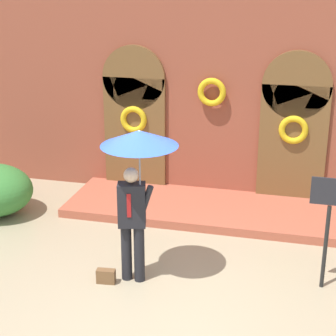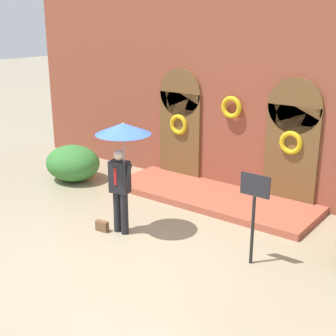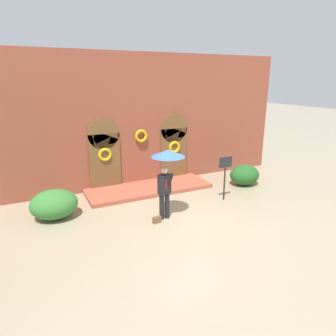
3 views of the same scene
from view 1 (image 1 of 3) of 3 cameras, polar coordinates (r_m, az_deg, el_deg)
name	(u,v)px [view 1 (image 1 of 3)]	position (r m, az deg, el deg)	size (l,w,h in m)	color
ground_plane	(162,296)	(8.30, -0.59, -12.88)	(80.00, 80.00, 0.00)	tan
building_facade	(215,65)	(11.21, 4.80, 10.39)	(14.00, 2.30, 5.60)	brown
person_with_umbrella	(137,161)	(7.89, -3.13, 0.73)	(1.10, 1.10, 2.36)	black
handbag	(106,276)	(8.61, -6.32, -10.87)	(0.28, 0.12, 0.22)	brown
sign_post	(329,215)	(8.30, 16.01, -4.62)	(0.56, 0.06, 1.72)	black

